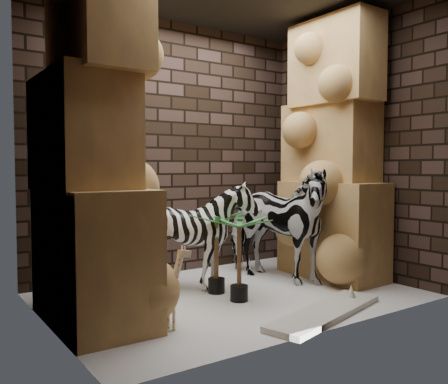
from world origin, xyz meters
TOP-DOWN VIEW (x-y plane):
  - floor at (0.00, 0.00)m, footprint 3.50×3.50m
  - wall_back at (0.00, 1.25)m, footprint 3.50×0.00m
  - wall_front at (0.00, -1.25)m, footprint 3.50×0.00m
  - wall_left at (-1.75, 0.00)m, footprint 0.00×3.00m
  - wall_right at (1.75, 0.00)m, footprint 0.00×3.00m
  - rock_pillar_left at (-1.40, 0.00)m, footprint 0.68×1.30m
  - rock_pillar_right at (1.42, 0.00)m, footprint 0.58×1.25m
  - zebra_right at (0.73, 0.22)m, footprint 0.96×1.39m
  - zebra_left at (-0.16, 0.39)m, footprint 0.93×1.15m
  - giraffe_toy at (-1.05, -0.55)m, footprint 0.36×0.18m
  - palm_front at (-0.08, 0.16)m, footprint 0.36×0.36m
  - palm_back at (-0.06, -0.20)m, footprint 0.36×0.36m
  - surfboard at (0.29, -0.98)m, footprint 1.47×0.72m

SIDE VIEW (x-z plane):
  - floor at x=0.00m, z-range 0.00..0.00m
  - surfboard at x=0.29m, z-range 0.00..0.05m
  - giraffe_toy at x=-1.05m, z-range 0.00..0.66m
  - palm_back at x=-0.06m, z-range 0.00..0.81m
  - palm_front at x=-0.08m, z-range 0.00..0.83m
  - zebra_left at x=-0.16m, z-range 0.00..1.03m
  - zebra_right at x=0.73m, z-range 0.00..1.50m
  - wall_back at x=0.00m, z-range -0.25..3.25m
  - wall_front at x=0.00m, z-range -0.25..3.25m
  - wall_left at x=-1.75m, z-range 0.00..3.00m
  - wall_right at x=1.75m, z-range 0.00..3.00m
  - rock_pillar_left at x=-1.40m, z-range 0.00..3.00m
  - rock_pillar_right at x=1.42m, z-range 0.00..3.00m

